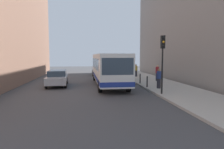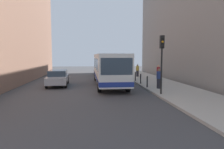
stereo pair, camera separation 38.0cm
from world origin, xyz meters
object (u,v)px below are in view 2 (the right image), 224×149
Objects in this scene: car_behind_bus at (100,70)px; bollard_near at (147,82)px; car_beside_bus at (58,78)px; bus at (109,67)px; traffic_light at (162,53)px; pedestrian_near_signal at (159,79)px; bollard_far at (135,76)px; pedestrian_mid_sidewalk at (158,73)px; bollard_mid at (141,79)px; pedestrian_far_sidewalk at (137,70)px.

bollard_near is at bearing 105.48° from car_behind_bus.
bus is at bearing 177.69° from car_beside_bus.
car_beside_bus and car_behind_bus have the same top height.
car_behind_bus is at bearing 102.14° from traffic_light.
car_behind_bus is at bearing -163.79° from pedestrian_near_signal.
bollard_far is 5.44m from pedestrian_near_signal.
bollard_near is (3.40, -13.11, -0.16)m from car_behind_bus.
bus is 4.94m from car_beside_bus.
car_beside_bus reaches higher than bollard_far.
pedestrian_mid_sidewalk is at bearing 59.90° from bollard_near.
car_beside_bus reaches higher than bollard_mid.
pedestrian_near_signal reaches higher than bollard_mid.
car_beside_bus is at bearing -112.05° from pedestrian_near_signal.
pedestrian_mid_sidewalk reaches higher than bollard_far.
pedestrian_mid_sidewalk reaches higher than car_behind_bus.
bollard_far is at bearing 112.73° from car_behind_bus.
traffic_light reaches higher than bus.
bollard_far is at bearing 149.75° from pedestrian_far_sidewalk.
bollard_near is 4.81m from pedestrian_mid_sidewalk.
pedestrian_far_sidewalk is (4.69, -4.04, 0.16)m from car_behind_bus.
pedestrian_near_signal reaches higher than bollard_near.
pedestrian_mid_sidewalk reaches higher than car_beside_bus.
bus is 2.69× the size of traffic_light.
car_beside_bus is at bearing 143.99° from traffic_light.
bollard_mid is at bearing -102.86° from pedestrian_mid_sidewalk.
traffic_light reaches higher than car_beside_bus.
bus is 11.63× the size of bollard_mid.
bollard_near is (-0.10, 3.18, -2.38)m from traffic_light.
pedestrian_near_signal is at bearing 137.14° from bus.
pedestrian_mid_sidewalk is (2.41, -0.45, 0.39)m from bollard_far.
bollard_far is at bearing 90.74° from traffic_light.
pedestrian_near_signal is 1.03× the size of pedestrian_far_sidewalk.
bollard_mid is at bearing 155.02° from pedestrian_far_sidewalk.
bollard_near is 0.58× the size of pedestrian_near_signal.
pedestrian_mid_sidewalk is (2.31, 7.33, -1.99)m from traffic_light.
pedestrian_near_signal reaches higher than bollard_far.
bollard_mid is at bearing 171.65° from bus.
car_beside_bus is 2.74× the size of pedestrian_near_signal.
traffic_light reaches higher than bollard_mid.
car_behind_bus is at bearing 104.56° from bollard_near.
pedestrian_far_sidewalk is (1.28, 6.77, 0.32)m from bollard_mid.
car_beside_bus reaches higher than bollard_near.
bollard_mid is 6.90m from pedestrian_far_sidewalk.
bollard_near and bollard_far have the same top height.
traffic_light reaches higher than pedestrian_mid_sidewalk.
traffic_light is 2.57× the size of pedestrian_far_sidewalk.
car_behind_bus is 2.77× the size of pedestrian_far_sidewalk.
traffic_light is 2.37× the size of pedestrian_mid_sidewalk.
traffic_light reaches higher than pedestrian_far_sidewalk.
pedestrian_near_signal is 0.95× the size of pedestrian_mid_sidewalk.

